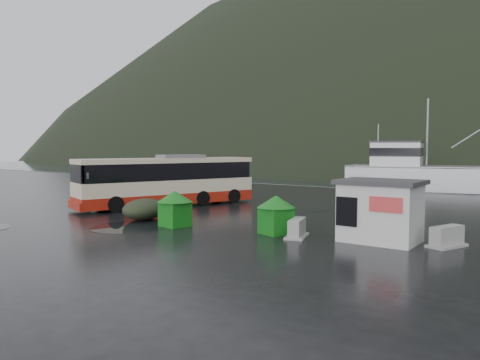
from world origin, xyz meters
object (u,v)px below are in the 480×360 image
Objects in this scene: waste_bin_right at (276,234)px; jersey_barrier_a at (297,237)px; ticket_kiosk at (380,241)px; jersey_barrier_c at (447,247)px; coach_bus at (168,206)px; white_van at (135,203)px; dome_tent at (145,219)px; fishing_trawler at (457,185)px; waste_bin_left at (175,226)px; jersey_barrier_b at (402,244)px.

waste_bin_right is 1.08× the size of jersey_barrier_a.
ticket_kiosk reaches higher than jersey_barrier_c.
coach_bus is 7.35× the size of jersey_barrier_c.
waste_bin_right is 1.07m from jersey_barrier_a.
white_van reaches higher than jersey_barrier_c.
dome_tent is at bearing -172.31° from ticket_kiosk.
fishing_trawler reaches higher than ticket_kiosk.
waste_bin_left is 1.09× the size of jersey_barrier_a.
white_van is 14.73m from jersey_barrier_a.
ticket_kiosk is at bearing 20.93° from jersey_barrier_a.
fishing_trawler is (-0.35, 31.38, 0.00)m from jersey_barrier_a.
fishing_trawler is (0.71, 31.24, 0.00)m from waste_bin_right.
jersey_barrier_b is (9.51, 2.09, 0.00)m from waste_bin_left.
white_van is at bearing -127.91° from fishing_trawler.
jersey_barrier_a is 0.97× the size of jersey_barrier_c.
coach_bus is 14.48m from ticket_kiosk.
ticket_kiosk is 3.15m from jersey_barrier_a.
fishing_trawler is at bearing 75.91° from dome_tent.
waste_bin_left reaches higher than waste_bin_right.
ticket_kiosk is 0.13× the size of fishing_trawler.
jersey_barrier_a is at bearing -16.71° from white_van.
jersey_barrier_a is (1.06, -0.14, 0.00)m from waste_bin_right.
waste_bin_right is 0.07× the size of fishing_trawler.
white_van is 1.85× the size of ticket_kiosk.
white_van is at bearing 142.26° from dome_tent.
waste_bin_left is 9.74m from jersey_barrier_b.
fishing_trawler reaches higher than waste_bin_left.
jersey_barrier_c is (13.55, 2.01, 0.00)m from dome_tent.
jersey_barrier_c is at bearing 13.02° from waste_bin_right.
fishing_trawler reaches higher than jersey_barrier_c.
waste_bin_left is 5.79m from jersey_barrier_a.
coach_bus reaches higher than jersey_barrier_a.
waste_bin_left is 4.78m from waste_bin_right.
white_van reaches higher than waste_bin_right.
waste_bin_left reaches higher than dome_tent.
waste_bin_right is at bearing -168.59° from jersey_barrier_b.
coach_bus is 2.01× the size of white_van.
coach_bus is 5.36m from dome_tent.
white_van is at bearing 172.66° from jersey_barrier_c.
ticket_kiosk is at bearing -94.88° from fishing_trawler.
coach_bus is at bearing 122.73° from dome_tent.
waste_bin_right is at bearing 4.40° from dome_tent.
white_van is at bearing 170.07° from ticket_kiosk.
ticket_kiosk reaches higher than waste_bin_right.
white_van is 3.77× the size of jersey_barrier_a.
waste_bin_right is 0.53× the size of ticket_kiosk.
white_van is 19.53m from jersey_barrier_c.
jersey_barrier_a is (11.23, -4.10, 0.00)m from coach_bus.
jersey_barrier_b is 0.07× the size of fishing_trawler.
jersey_barrier_b is 30.54m from fishing_trawler.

